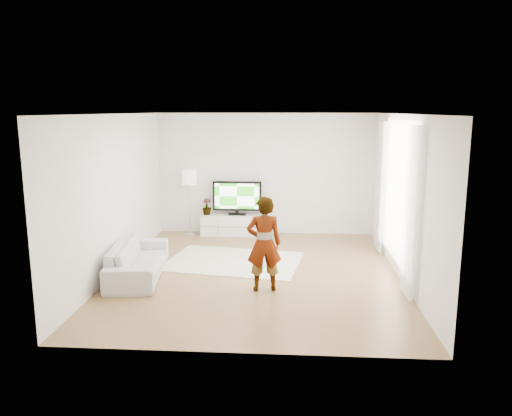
# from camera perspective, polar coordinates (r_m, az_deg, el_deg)

# --- Properties ---
(floor) EXTENTS (6.00, 6.00, 0.00)m
(floor) POSITION_cam_1_polar(r_m,az_deg,el_deg) (8.99, 0.05, -7.43)
(floor) COLOR olive
(floor) RESTS_ON ground
(ceiling) EXTENTS (6.00, 6.00, 0.00)m
(ceiling) POSITION_cam_1_polar(r_m,az_deg,el_deg) (8.52, 0.06, 10.70)
(ceiling) COLOR white
(ceiling) RESTS_ON wall_back
(wall_left) EXTENTS (0.02, 6.00, 2.80)m
(wall_left) POSITION_cam_1_polar(r_m,az_deg,el_deg) (9.16, -15.75, 1.52)
(wall_left) COLOR white
(wall_left) RESTS_ON floor
(wall_right) EXTENTS (0.02, 6.00, 2.80)m
(wall_right) POSITION_cam_1_polar(r_m,az_deg,el_deg) (8.84, 16.44, 1.14)
(wall_right) COLOR white
(wall_right) RESTS_ON floor
(wall_back) EXTENTS (5.00, 0.02, 2.80)m
(wall_back) POSITION_cam_1_polar(r_m,az_deg,el_deg) (11.61, 1.06, 3.89)
(wall_back) COLOR white
(wall_back) RESTS_ON floor
(wall_front) EXTENTS (5.00, 0.02, 2.80)m
(wall_front) POSITION_cam_1_polar(r_m,az_deg,el_deg) (5.73, -1.99, -3.69)
(wall_front) COLOR white
(wall_front) RESTS_ON floor
(window) EXTENTS (0.01, 2.60, 2.50)m
(window) POSITION_cam_1_polar(r_m,az_deg,el_deg) (9.12, 15.94, 1.78)
(window) COLOR white
(window) RESTS_ON wall_right
(curtain_near) EXTENTS (0.04, 0.70, 2.60)m
(curtain_near) POSITION_cam_1_polar(r_m,az_deg,el_deg) (7.87, 17.25, -0.47)
(curtain_near) COLOR white
(curtain_near) RESTS_ON floor
(curtain_far) EXTENTS (0.04, 0.70, 2.60)m
(curtain_far) POSITION_cam_1_polar(r_m,az_deg,el_deg) (10.38, 14.02, 2.42)
(curtain_far) COLOR white
(curtain_far) RESTS_ON floor
(media_console) EXTENTS (1.67, 0.47, 0.47)m
(media_console) POSITION_cam_1_polar(r_m,az_deg,el_deg) (11.64, -2.17, -1.93)
(media_console) COLOR white
(media_console) RESTS_ON floor
(television) EXTENTS (1.13, 0.22, 0.79)m
(television) POSITION_cam_1_polar(r_m,az_deg,el_deg) (11.53, -2.18, 1.30)
(television) COLOR black
(television) RESTS_ON media_console
(game_console) EXTENTS (0.07, 0.17, 0.22)m
(game_console) POSITION_cam_1_polar(r_m,az_deg,el_deg) (11.51, 1.43, -0.32)
(game_console) COLOR white
(game_console) RESTS_ON media_console
(potted_plant) EXTENTS (0.22, 0.22, 0.38)m
(potted_plant) POSITION_cam_1_polar(r_m,az_deg,el_deg) (11.64, -5.65, 0.17)
(potted_plant) COLOR #3F7238
(potted_plant) RESTS_ON media_console
(rug) EXTENTS (2.74, 2.17, 0.01)m
(rug) POSITION_cam_1_polar(r_m,az_deg,el_deg) (9.66, -2.56, -6.09)
(rug) COLOR silver
(rug) RESTS_ON floor
(player) EXTENTS (0.61, 0.45, 1.53)m
(player) POSITION_cam_1_polar(r_m,az_deg,el_deg) (7.94, 0.92, -4.11)
(player) COLOR #334772
(player) RESTS_ON rug
(sofa) EXTENTS (1.04, 2.14, 0.60)m
(sofa) POSITION_cam_1_polar(r_m,az_deg,el_deg) (8.99, -13.33, -5.74)
(sofa) COLOR #B9B9B4
(sofa) RESTS_ON floor
(floor_lamp) EXTENTS (0.34, 0.34, 1.51)m
(floor_lamp) POSITION_cam_1_polar(r_m,az_deg,el_deg) (11.55, -7.64, 3.16)
(floor_lamp) COLOR silver
(floor_lamp) RESTS_ON floor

